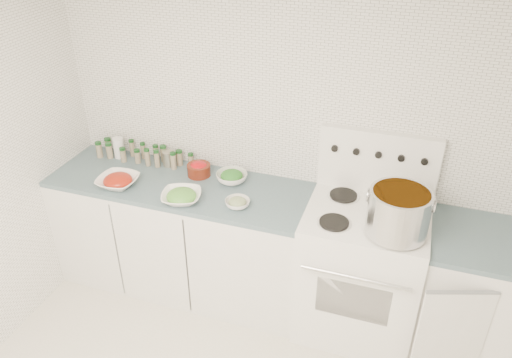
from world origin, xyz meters
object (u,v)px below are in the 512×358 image
bowl_tomato (118,181)px  bowl_snowpea (181,196)px  stock_pot (399,211)px  stove (360,267)px

bowl_tomato → bowl_snowpea: bowl_tomato is taller
bowl_snowpea → stock_pot: bearing=1.6°
stock_pot → bowl_tomato: stock_pot is taller
stove → stock_pot: 0.64m
stove → bowl_tomato: (-1.68, -0.16, 0.44)m
stock_pot → bowl_snowpea: bearing=-178.4°
bowl_tomato → bowl_snowpea: bearing=-4.1°
stove → bowl_snowpea: 1.28m
stove → bowl_snowpea: size_ratio=4.26×
stock_pot → bowl_snowpea: size_ratio=1.18×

